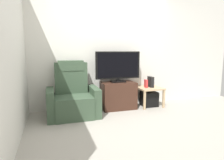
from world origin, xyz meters
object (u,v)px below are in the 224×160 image
at_px(tv_stand, 118,95).
at_px(recliner_armchair, 73,97).
at_px(television, 118,66).
at_px(book_upright, 146,84).
at_px(game_console, 151,82).
at_px(side_table, 149,90).
at_px(subwoofer_box, 149,99).

distance_m(tv_stand, recliner_armchair, 1.03).
relative_size(television, book_upright, 5.49).
height_order(recliner_armchair, game_console, recliner_armchair).
xyz_separation_m(television, side_table, (0.75, -0.04, -0.57)).
height_order(side_table, subwoofer_box, side_table).
xyz_separation_m(book_upright, game_console, (0.14, 0.03, 0.03)).
bearing_deg(tv_stand, subwoofer_box, -1.80).
bearing_deg(tv_stand, television, 90.00).
bearing_deg(tv_stand, recliner_armchair, -169.74).
distance_m(tv_stand, book_upright, 0.70).
bearing_deg(subwoofer_box, game_console, 15.95).
height_order(subwoofer_box, game_console, game_console).
bearing_deg(subwoofer_box, recliner_armchair, -174.84).
bearing_deg(recliner_armchair, game_console, 8.42).
xyz_separation_m(recliner_armchair, subwoofer_box, (1.77, 0.16, -0.21)).
distance_m(television, subwoofer_box, 1.08).
relative_size(tv_stand, subwoofer_box, 2.21).
distance_m(side_table, book_upright, 0.19).
distance_m(television, book_upright, 0.78).
height_order(television, game_console, television).
xyz_separation_m(tv_stand, subwoofer_box, (0.75, -0.02, -0.13)).
bearing_deg(book_upright, game_console, 12.53).
bearing_deg(subwoofer_box, tv_stand, 178.20).
xyz_separation_m(tv_stand, book_upright, (0.65, -0.04, 0.24)).
bearing_deg(tv_stand, game_console, -1.00).
distance_m(recliner_armchair, game_console, 1.82).
relative_size(tv_stand, side_table, 1.37).
relative_size(recliner_armchair, game_console, 4.46).
distance_m(television, game_console, 0.88).
xyz_separation_m(tv_stand, recliner_armchair, (-1.01, -0.18, 0.08)).
bearing_deg(game_console, tv_stand, 179.00).
distance_m(side_table, subwoofer_box, 0.21).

